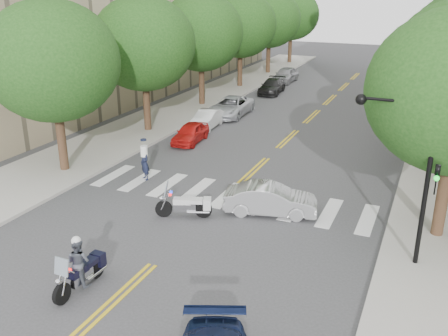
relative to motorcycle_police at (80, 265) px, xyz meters
The scene contains 18 objects.
ground 2.57m from the motorcycle_police, 57.34° to the left, with size 140.00×140.00×0.00m, color #38383A.
sidewalk_left 25.42m from the motorcycle_police, 108.80° to the left, with size 5.00×60.00×0.15m, color #9E9991.
tree_l_0 11.97m from the motorcycle_police, 132.92° to the left, with size 6.40×6.40×8.45m.
tree_l_1 18.33m from the motorcycle_police, 115.00° to the left, with size 6.40×6.40×8.45m.
tree_l_2 25.63m from the motorcycle_police, 107.29° to the left, with size 6.40×6.40×8.45m.
tree_l_3 33.25m from the motorcycle_police, 103.15° to the left, with size 6.40×6.40×8.45m.
tree_l_4 41.02m from the motorcycle_police, 100.59° to the left, with size 6.40×6.40×8.45m.
tree_l_5 48.86m from the motorcycle_police, 98.86° to the left, with size 6.40×6.40×8.45m.
traffic_signal_pole 10.99m from the motorcycle_police, 31.55° to the left, with size 2.82×0.42×6.00m.
motorcycle_police is the anchor object (origin of this frame).
motorcycle_parked 5.92m from the motorcycle_police, 82.86° to the left, with size 2.24×1.14×1.50m.
officer_standing 9.31m from the motorcycle_police, 109.71° to the left, with size 0.60×0.40×1.66m, color #151A31.
convertible 8.38m from the motorcycle_police, 63.88° to the left, with size 1.33×3.83×1.26m, color silver.
parked_car_a 15.55m from the motorcycle_police, 104.48° to the left, with size 1.39×3.45×1.18m, color red.
parked_car_b 18.85m from the motorcycle_police, 103.33° to the left, with size 1.25×3.58×1.18m, color silver.
parked_car_c 22.35m from the motorcycle_police, 100.66° to the left, with size 2.22×4.82×1.34m, color #B4B6BD.
parked_car_d 30.80m from the motorcycle_police, 97.25° to the left, with size 1.73×4.25×1.23m, color black.
parked_car_e 36.31m from the motorcycle_police, 96.85° to the left, with size 1.70×4.23×1.44m, color gray.
Camera 1 is at (8.13, -12.58, 9.02)m, focal length 40.00 mm.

